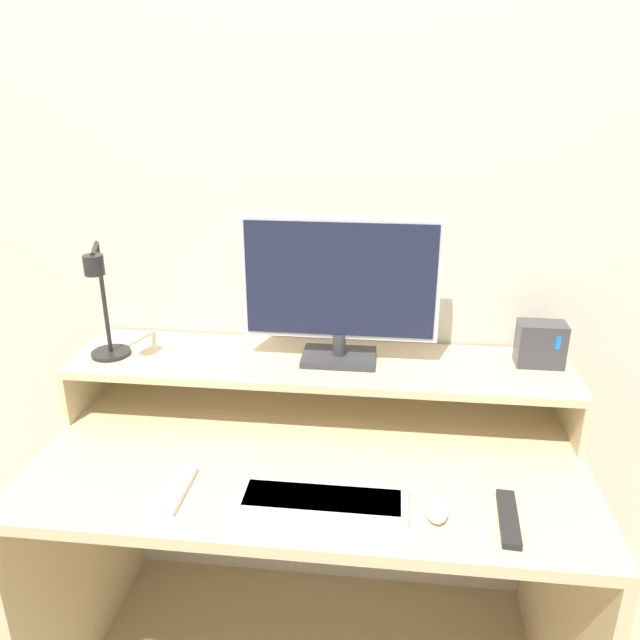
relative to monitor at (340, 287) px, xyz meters
The scene contains 10 objects.
wall_back 0.23m from the monitor, 106.71° to the left, with size 6.00×0.05×2.50m.
desk 0.62m from the monitor, 104.28° to the right, with size 1.38×0.72×0.75m.
monitor_shelf 0.24m from the monitor, 169.66° to the right, with size 1.38×0.31×0.16m.
monitor is the anchor object (origin of this frame).
desk_lamp 0.63m from the monitor, behind, with size 0.13×0.20×0.33m.
router_dock 0.56m from the monitor, ahead, with size 0.13×0.08×0.12m.
keyboard 0.56m from the monitor, 89.91° to the right, with size 0.38×0.12×0.02m.
mouse 0.61m from the monitor, 59.19° to the right, with size 0.05×0.10×0.03m.
remote_control 0.65m from the monitor, 128.64° to the right, with size 0.04×0.18×0.02m.
remote_secondary 0.70m from the monitor, 46.66° to the right, with size 0.05×0.19×0.02m.
Camera 1 is at (0.18, -1.00, 1.64)m, focal length 35.00 mm.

